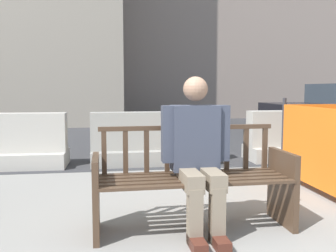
% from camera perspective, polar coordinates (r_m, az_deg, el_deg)
% --- Properties ---
extents(ground_plane, '(200.00, 200.00, 0.00)m').
position_cam_1_polar(ground_plane, '(3.22, 13.05, -16.58)').
color(ground_plane, gray).
extents(street_asphalt, '(120.00, 12.00, 0.01)m').
position_cam_1_polar(street_asphalt, '(11.58, -2.81, -0.29)').
color(street_asphalt, '#333335').
rests_on(street_asphalt, ground).
extents(street_bench, '(1.70, 0.57, 0.88)m').
position_cam_1_polar(street_bench, '(3.27, 3.79, -8.74)').
color(street_bench, '#473323').
rests_on(street_bench, ground).
extents(seated_person, '(0.58, 0.73, 1.31)m').
position_cam_1_polar(seated_person, '(3.16, 4.48, -3.81)').
color(seated_person, '#383D4C').
rests_on(seated_person, ground).
extents(jersey_barrier_centre, '(2.02, 0.73, 0.84)m').
position_cam_1_polar(jersey_barrier_centre, '(6.08, -2.23, -2.54)').
color(jersey_barrier_centre, gray).
rests_on(jersey_barrier_centre, ground).
extents(jersey_barrier_left, '(2.01, 0.71, 0.84)m').
position_cam_1_polar(jersey_barrier_left, '(6.28, -24.27, -2.77)').
color(jersey_barrier_left, '#ADA89E').
rests_on(jersey_barrier_left, ground).
extents(jersey_barrier_right, '(2.01, 0.71, 0.84)m').
position_cam_1_polar(jersey_barrier_right, '(6.85, 20.04, -1.95)').
color(jersey_barrier_right, '#ADA89E').
rests_on(jersey_barrier_right, ground).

